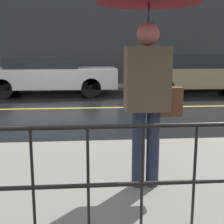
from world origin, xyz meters
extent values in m
plane|color=black|center=(0.00, 0.00, 0.00)|extent=(80.00, 80.00, 0.00)
cube|color=gray|center=(0.00, 4.44, 0.06)|extent=(28.00, 1.68, 0.12)
cube|color=gold|center=(0.00, 0.00, 0.00)|extent=(25.20, 0.12, 0.01)
cube|color=#383D42|center=(0.00, 5.43, 2.88)|extent=(28.00, 0.30, 5.77)
cylinder|color=black|center=(0.64, -6.17, 0.56)|extent=(0.02, 0.02, 0.86)
cylinder|color=black|center=(1.07, -6.17, 0.56)|extent=(0.02, 0.02, 0.86)
cylinder|color=black|center=(1.50, -6.17, 0.56)|extent=(0.02, 0.02, 0.86)
cylinder|color=black|center=(1.93, -6.17, 0.56)|extent=(0.02, 0.02, 0.86)
cylinder|color=#23283D|center=(1.61, -5.35, 0.54)|extent=(0.14, 0.14, 0.83)
cylinder|color=#23283D|center=(1.77, -5.35, 0.54)|extent=(0.14, 0.14, 0.83)
cube|color=brown|center=(1.69, -5.35, 1.28)|extent=(0.45, 0.27, 0.65)
sphere|color=#BF665D|center=(1.69, -5.35, 1.72)|extent=(0.23, 0.23, 0.23)
cylinder|color=#262628|center=(1.69, -5.35, 1.64)|extent=(0.02, 0.02, 0.73)
cube|color=brown|center=(1.93, -5.35, 1.04)|extent=(0.24, 0.12, 0.30)
cube|color=silver|center=(-0.19, 2.69, 0.62)|extent=(4.66, 1.78, 0.68)
cube|color=#1E2328|center=(-0.38, 2.69, 1.16)|extent=(2.42, 1.64, 0.41)
cylinder|color=black|center=(1.25, 3.47, 0.33)|extent=(0.66, 0.22, 0.66)
cylinder|color=black|center=(1.25, 1.91, 0.33)|extent=(0.66, 0.22, 0.66)
cylinder|color=black|center=(-1.64, 3.47, 0.33)|extent=(0.66, 0.22, 0.66)
cylinder|color=black|center=(-1.64, 1.91, 0.33)|extent=(0.66, 0.22, 0.66)
cube|color=tan|center=(5.22, 2.69, 0.61)|extent=(4.76, 1.86, 0.68)
cube|color=#1E2328|center=(5.03, 2.69, 1.20)|extent=(2.47, 1.71, 0.49)
cylinder|color=black|center=(3.75, 3.51, 0.32)|extent=(0.63, 0.22, 0.63)
cylinder|color=black|center=(3.75, 1.87, 0.32)|extent=(0.63, 0.22, 0.63)
camera|label=1|loc=(1.06, -8.48, 1.56)|focal=50.00mm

